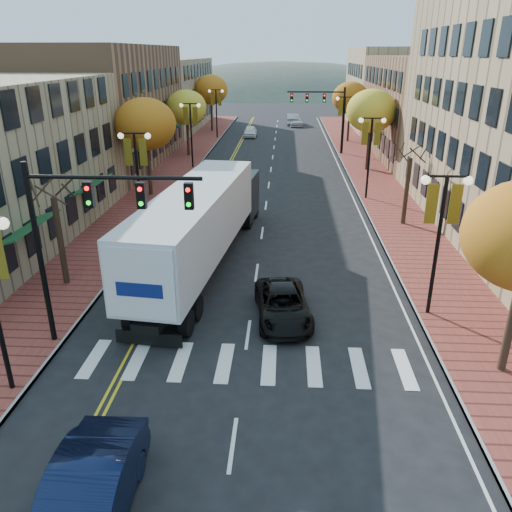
# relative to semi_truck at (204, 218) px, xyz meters

# --- Properties ---
(ground) EXTENTS (200.00, 200.00, 0.00)m
(ground) POSITION_rel_semi_truck_xyz_m (2.74, -10.93, -2.54)
(ground) COLOR black
(ground) RESTS_ON ground
(sidewalk_left) EXTENTS (4.00, 85.00, 0.15)m
(sidewalk_left) POSITION_rel_semi_truck_xyz_m (-6.26, 21.57, -2.47)
(sidewalk_left) COLOR brown
(sidewalk_left) RESTS_ON ground
(sidewalk_right) EXTENTS (4.00, 85.00, 0.15)m
(sidewalk_right) POSITION_rel_semi_truck_xyz_m (11.74, 21.57, -2.47)
(sidewalk_right) COLOR brown
(sidewalk_right) RESTS_ON ground
(building_left_mid) EXTENTS (12.00, 24.00, 11.00)m
(building_left_mid) POSITION_rel_semi_truck_xyz_m (-14.26, 25.07, 2.96)
(building_left_mid) COLOR brown
(building_left_mid) RESTS_ON ground
(building_left_far) EXTENTS (12.00, 26.00, 9.50)m
(building_left_far) POSITION_rel_semi_truck_xyz_m (-14.26, 50.07, 2.21)
(building_left_far) COLOR #9E8966
(building_left_far) RESTS_ON ground
(building_right_mid) EXTENTS (15.00, 24.00, 10.00)m
(building_right_mid) POSITION_rel_semi_truck_xyz_m (21.24, 31.07, 2.46)
(building_right_mid) COLOR brown
(building_right_mid) RESTS_ON ground
(building_right_far) EXTENTS (15.00, 20.00, 11.00)m
(building_right_far) POSITION_rel_semi_truck_xyz_m (21.24, 53.07, 2.96)
(building_right_far) COLOR #9E8966
(building_right_far) RESTS_ON ground
(tree_left_a) EXTENTS (0.28, 0.28, 4.20)m
(tree_left_a) POSITION_rel_semi_truck_xyz_m (-6.26, -2.93, -0.29)
(tree_left_a) COLOR #382619
(tree_left_a) RESTS_ON sidewalk_left
(tree_left_b) EXTENTS (4.48, 4.48, 7.21)m
(tree_left_b) POSITION_rel_semi_truck_xyz_m (-6.26, 13.07, 2.90)
(tree_left_b) COLOR #382619
(tree_left_b) RESTS_ON sidewalk_left
(tree_left_c) EXTENTS (4.16, 4.16, 6.69)m
(tree_left_c) POSITION_rel_semi_truck_xyz_m (-6.26, 29.07, 2.51)
(tree_left_c) COLOR #382619
(tree_left_c) RESTS_ON sidewalk_left
(tree_left_d) EXTENTS (4.61, 4.61, 7.42)m
(tree_left_d) POSITION_rel_semi_truck_xyz_m (-6.26, 47.07, 3.06)
(tree_left_d) COLOR #382619
(tree_left_d) RESTS_ON sidewalk_left
(tree_right_b) EXTENTS (0.28, 0.28, 4.20)m
(tree_right_b) POSITION_rel_semi_truck_xyz_m (11.74, 7.07, -0.29)
(tree_right_b) COLOR #382619
(tree_right_b) RESTS_ON sidewalk_right
(tree_right_c) EXTENTS (4.48, 4.48, 7.21)m
(tree_right_c) POSITION_rel_semi_truck_xyz_m (11.74, 23.07, 2.90)
(tree_right_c) COLOR #382619
(tree_right_c) RESTS_ON sidewalk_right
(tree_right_d) EXTENTS (4.35, 4.35, 7.00)m
(tree_right_d) POSITION_rel_semi_truck_xyz_m (11.74, 39.07, 2.75)
(tree_right_d) COLOR #382619
(tree_right_d) RESTS_ON sidewalk_right
(lamp_left_b) EXTENTS (1.96, 0.36, 6.05)m
(lamp_left_b) POSITION_rel_semi_truck_xyz_m (-4.76, 5.07, 1.75)
(lamp_left_b) COLOR black
(lamp_left_b) RESTS_ON ground
(lamp_left_c) EXTENTS (1.96, 0.36, 6.05)m
(lamp_left_c) POSITION_rel_semi_truck_xyz_m (-4.76, 23.07, 1.75)
(lamp_left_c) COLOR black
(lamp_left_c) RESTS_ON ground
(lamp_left_d) EXTENTS (1.96, 0.36, 6.05)m
(lamp_left_d) POSITION_rel_semi_truck_xyz_m (-4.76, 41.07, 1.75)
(lamp_left_d) COLOR black
(lamp_left_d) RESTS_ON ground
(lamp_right_a) EXTENTS (1.96, 0.36, 6.05)m
(lamp_right_a) POSITION_rel_semi_truck_xyz_m (10.24, -4.93, 1.75)
(lamp_right_a) COLOR black
(lamp_right_a) RESTS_ON ground
(lamp_right_b) EXTENTS (1.96, 0.36, 6.05)m
(lamp_right_b) POSITION_rel_semi_truck_xyz_m (10.24, 13.07, 1.75)
(lamp_right_b) COLOR black
(lamp_right_b) RESTS_ON ground
(lamp_right_c) EXTENTS (1.96, 0.36, 6.05)m
(lamp_right_c) POSITION_rel_semi_truck_xyz_m (10.24, 31.07, 1.75)
(lamp_right_c) COLOR black
(lamp_right_c) RESTS_ON ground
(traffic_mast_near) EXTENTS (6.10, 0.35, 7.00)m
(traffic_mast_near) POSITION_rel_semi_truck_xyz_m (-2.73, -7.94, 2.38)
(traffic_mast_near) COLOR black
(traffic_mast_near) RESTS_ON ground
(traffic_mast_far) EXTENTS (6.10, 0.34, 7.00)m
(traffic_mast_far) POSITION_rel_semi_truck_xyz_m (8.22, 31.06, 2.38)
(traffic_mast_far) COLOR black
(traffic_mast_far) RESTS_ON ground
(semi_truck) EXTENTS (4.73, 17.60, 4.35)m
(semi_truck) POSITION_rel_semi_truck_xyz_m (0.00, 0.00, 0.00)
(semi_truck) COLOR black
(semi_truck) RESTS_ON ground
(navy_sedan) EXTENTS (1.87, 5.09, 1.66)m
(navy_sedan) POSITION_rel_semi_truck_xyz_m (-0.34, -15.79, -1.71)
(navy_sedan) COLOR black
(navy_sedan) RESTS_ON ground
(black_suv) EXTENTS (2.67, 4.85, 1.29)m
(black_suv) POSITION_rel_semi_truck_xyz_m (4.10, -5.57, -1.90)
(black_suv) COLOR black
(black_suv) RESTS_ON ground
(car_far_white) EXTENTS (1.65, 4.06, 1.38)m
(car_far_white) POSITION_rel_semi_truck_xyz_m (-0.58, 42.71, -1.85)
(car_far_white) COLOR white
(car_far_white) RESTS_ON ground
(car_far_silver) EXTENTS (2.33, 4.98, 1.41)m
(car_far_silver) POSITION_rel_semi_truck_xyz_m (5.53, 53.68, -1.84)
(car_far_silver) COLOR #B5B6BE
(car_far_silver) RESTS_ON ground
(car_far_oncoming) EXTENTS (1.74, 4.93, 1.62)m
(car_far_oncoming) POSITION_rel_semi_truck_xyz_m (5.15, 55.09, -1.73)
(car_far_oncoming) COLOR #A3A3AB
(car_far_oncoming) RESTS_ON ground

